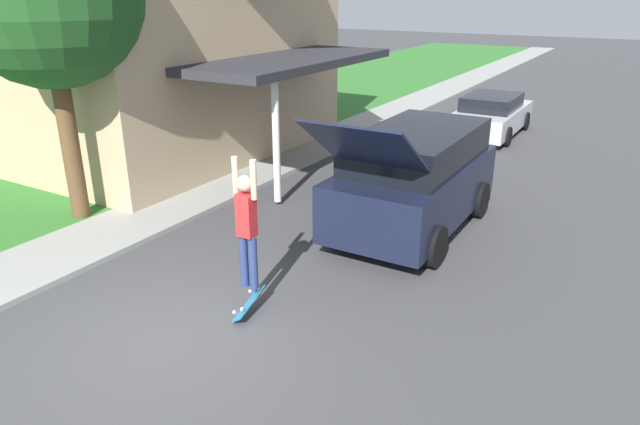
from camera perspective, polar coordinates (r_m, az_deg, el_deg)
ground_plane at (r=8.45m, az=-14.52°, el=-11.88°), size 120.00×120.00×0.00m
lawn at (r=17.69m, az=-19.58°, el=5.43°), size 10.00×80.00×0.08m
sidewalk at (r=14.68m, az=-8.30°, el=3.37°), size 1.80×80.00×0.10m
suv_parked at (r=11.37m, az=9.45°, el=3.47°), size 2.16×5.12×2.70m
car_down_street at (r=19.96m, az=16.73°, el=9.31°), size 1.92×4.29×1.33m
skateboarder at (r=8.29m, az=-7.35°, el=-1.03°), size 0.41×0.23×2.01m
skateboard at (r=8.65m, az=-7.16°, el=-8.94°), size 0.29×0.77×0.32m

